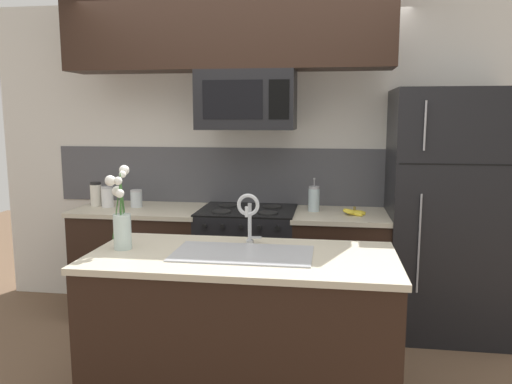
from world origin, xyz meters
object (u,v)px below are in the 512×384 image
object	(u,v)px
stove_range	(248,265)
storage_jar_tall	(96,194)
storage_jar_medium	(107,197)
sink_faucet	(249,212)
microwave	(247,100)
banana_bunch	(354,212)
refrigerator	(447,214)
french_press	(314,199)
storage_jar_short	(136,198)
flower_vase	(121,220)

from	to	relation	value
stove_range	storage_jar_tall	world-z (taller)	storage_jar_tall
storage_jar_medium	sink_faucet	distance (m)	1.71
microwave	stove_range	bearing A→B (deg)	90.16
storage_jar_tall	banana_bunch	size ratio (longest dim) A/B	1.06
refrigerator	banana_bunch	world-z (taller)	refrigerator
refrigerator	banana_bunch	bearing A→B (deg)	-173.32
french_press	storage_jar_medium	bearing A→B (deg)	-177.84
stove_range	storage_jar_short	size ratio (longest dim) A/B	6.52
storage_jar_tall	storage_jar_short	bearing A→B (deg)	-0.35
storage_jar_tall	french_press	size ratio (longest dim) A/B	0.75
refrigerator	storage_jar_medium	xyz separation A→B (m)	(-2.71, -0.02, 0.07)
stove_range	microwave	size ratio (longest dim) A/B	1.25
microwave	storage_jar_medium	xyz separation A→B (m)	(-1.18, 0.02, -0.78)
storage_jar_medium	flower_vase	xyz separation A→B (m)	(0.66, -1.23, 0.08)
french_press	sink_faucet	distance (m)	1.16
banana_bunch	flower_vase	world-z (taller)	flower_vase
stove_range	french_press	size ratio (longest dim) A/B	3.48
stove_range	microwave	xyz separation A→B (m)	(0.00, -0.02, 1.31)
microwave	refrigerator	distance (m)	1.75
storage_jar_tall	french_press	bearing A→B (deg)	0.86
banana_bunch	storage_jar_tall	bearing A→B (deg)	177.46
storage_jar_short	stove_range	bearing A→B (deg)	-1.87
stove_range	storage_jar_tall	size ratio (longest dim) A/B	4.65
flower_vase	french_press	bearing A→B (deg)	51.18
storage_jar_tall	banana_bunch	bearing A→B (deg)	-2.54
stove_range	storage_jar_medium	xyz separation A→B (m)	(-1.18, -0.00, 0.53)
microwave	french_press	world-z (taller)	microwave
sink_faucet	microwave	bearing A→B (deg)	99.90
refrigerator	french_press	bearing A→B (deg)	177.72
stove_range	french_press	xyz separation A→B (m)	(0.52, 0.06, 0.55)
stove_range	sink_faucet	distance (m)	1.24
storage_jar_medium	banana_bunch	distance (m)	2.01
storage_jar_short	storage_jar_tall	bearing A→B (deg)	179.65
french_press	sink_faucet	world-z (taller)	sink_faucet
refrigerator	banana_bunch	distance (m)	0.70
storage_jar_short	flower_vase	size ratio (longest dim) A/B	0.30
flower_vase	sink_faucet	bearing A→B (deg)	15.21
french_press	flower_vase	distance (m)	1.66
stove_range	storage_jar_tall	bearing A→B (deg)	178.55
storage_jar_tall	storage_jar_medium	bearing A→B (deg)	-17.23
storage_jar_short	flower_vase	world-z (taller)	flower_vase
banana_bunch	french_press	xyz separation A→B (m)	(-0.31, 0.12, 0.08)
microwave	banana_bunch	world-z (taller)	microwave
storage_jar_short	flower_vase	bearing A→B (deg)	-71.63
microwave	flower_vase	distance (m)	1.50
refrigerator	flower_vase	distance (m)	2.41
storage_jar_short	flower_vase	xyz separation A→B (m)	(0.42, -1.27, 0.09)
storage_jar_medium	storage_jar_short	xyz separation A→B (m)	(0.24, 0.03, -0.02)
flower_vase	microwave	bearing A→B (deg)	66.81
storage_jar_short	sink_faucet	world-z (taller)	sink_faucet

